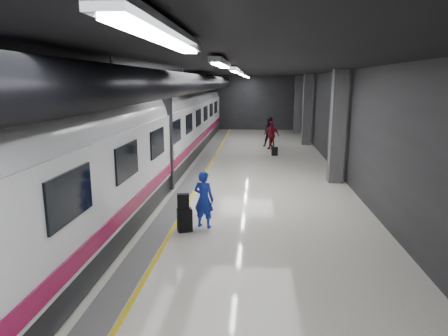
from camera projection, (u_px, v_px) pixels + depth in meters
name	position (u px, v px, depth m)	size (l,w,h in m)	color
ground	(220.00, 192.00, 14.82)	(40.00, 40.00, 0.00)	white
platform_hall	(214.00, 95.00, 15.02)	(10.02, 40.02, 4.51)	black
train	(132.00, 136.00, 14.64)	(3.05, 38.00, 4.05)	black
traveler_main	(204.00, 199.00, 11.14)	(0.59, 0.39, 1.62)	blue
suitcase_main	(185.00, 220.00, 10.91)	(0.39, 0.25, 0.64)	black
shoulder_bag	(183.00, 202.00, 10.78)	(0.32, 0.17, 0.43)	black
traveler_far_a	(270.00, 132.00, 25.00)	(0.91, 0.71, 1.88)	black
traveler_far_b	(271.00, 135.00, 24.21)	(1.00, 0.42, 1.70)	maroon
suitcase_far	(275.00, 151.00, 22.21)	(0.32, 0.21, 0.48)	black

